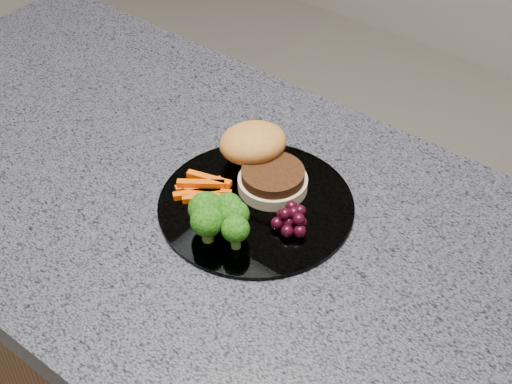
# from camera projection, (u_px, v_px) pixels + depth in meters

# --- Properties ---
(island_cabinet) EXTENTS (1.20, 0.60, 0.86)m
(island_cabinet) POSITION_uv_depth(u_px,v_px,m) (204.00, 384.00, 1.28)
(island_cabinet) COLOR brown
(island_cabinet) RESTS_ON ground
(countertop) EXTENTS (1.20, 0.60, 0.04)m
(countertop) POSITION_uv_depth(u_px,v_px,m) (189.00, 202.00, 0.98)
(countertop) COLOR #53545E
(countertop) RESTS_ON island_cabinet
(plate) EXTENTS (0.26, 0.26, 0.01)m
(plate) POSITION_uv_depth(u_px,v_px,m) (256.00, 205.00, 0.94)
(plate) COLOR white
(plate) RESTS_ON countertop
(burger) EXTENTS (0.18, 0.15, 0.05)m
(burger) POSITION_uv_depth(u_px,v_px,m) (260.00, 158.00, 0.98)
(burger) COLOR #C7B78C
(burger) RESTS_ON plate
(carrot_sticks) EXTENTS (0.07, 0.07, 0.02)m
(carrot_sticks) POSITION_uv_depth(u_px,v_px,m) (204.00, 188.00, 0.95)
(carrot_sticks) COLOR #E74D03
(carrot_sticks) RESTS_ON plate
(broccoli) EXTENTS (0.09, 0.08, 0.05)m
(broccoli) POSITION_uv_depth(u_px,v_px,m) (219.00, 216.00, 0.88)
(broccoli) COLOR olive
(broccoli) RESTS_ON plate
(grape_bunch) EXTENTS (0.05, 0.05, 0.03)m
(grape_bunch) POSITION_uv_depth(u_px,v_px,m) (292.00, 219.00, 0.90)
(grape_bunch) COLOR black
(grape_bunch) RESTS_ON plate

